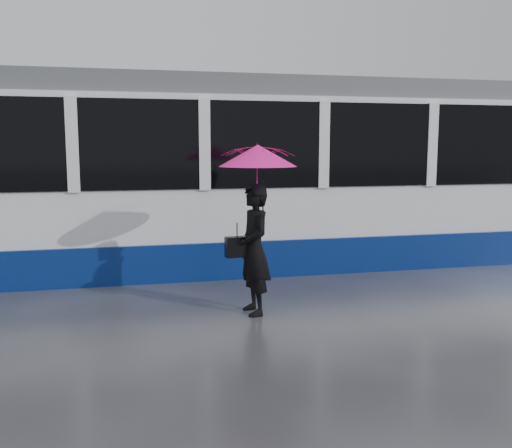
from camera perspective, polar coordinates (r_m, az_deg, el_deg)
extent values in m
plane|color=#29292E|center=(8.28, -0.02, -7.47)|extent=(90.00, 90.00, 0.00)
cube|color=#3F3D38|center=(9.96, -2.42, -4.79)|extent=(34.00, 0.07, 0.02)
cube|color=#3F3D38|center=(11.35, -3.82, -3.24)|extent=(34.00, 0.07, 0.02)
cube|color=white|center=(10.29, -14.45, 3.90)|extent=(24.00, 2.40, 2.95)
cube|color=navy|center=(10.43, -14.22, -2.76)|extent=(24.00, 2.56, 0.62)
cube|color=black|center=(10.27, -14.58, 7.66)|extent=(23.00, 2.48, 1.40)
cube|color=#515458|center=(10.31, -14.77, 13.09)|extent=(23.60, 2.20, 0.35)
imported|color=black|center=(7.39, -0.20, -2.56)|extent=(0.47, 0.66, 1.70)
imported|color=#FA157A|center=(7.29, 0.18, 4.76)|extent=(1.03, 1.04, 0.85)
cone|color=#FA157A|center=(7.28, 0.18, 6.86)|extent=(1.11, 1.11, 0.28)
cylinder|color=black|center=(7.28, 0.18, 8.11)|extent=(0.01, 0.01, 0.06)
cylinder|color=black|center=(7.35, 0.71, 2.29)|extent=(0.02, 0.02, 0.74)
cube|color=black|center=(7.35, -1.90, -2.30)|extent=(0.32, 0.16, 0.26)
cylinder|color=black|center=(7.31, -1.91, -0.59)|extent=(0.01, 0.01, 0.18)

